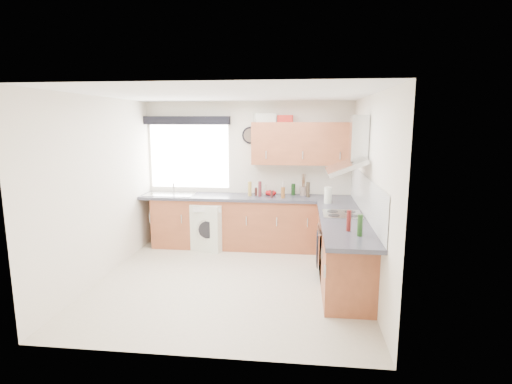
# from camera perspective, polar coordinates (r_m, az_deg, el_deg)

# --- Properties ---
(ground_plane) EXTENTS (3.60, 3.60, 0.00)m
(ground_plane) POSITION_cam_1_polar(r_m,az_deg,el_deg) (5.63, -3.60, -12.58)
(ground_plane) COLOR beige
(ceiling) EXTENTS (3.60, 3.60, 0.02)m
(ceiling) POSITION_cam_1_polar(r_m,az_deg,el_deg) (5.21, -3.91, 13.71)
(ceiling) COLOR white
(ceiling) RESTS_ON wall_back
(wall_back) EXTENTS (3.60, 0.02, 2.50)m
(wall_back) POSITION_cam_1_polar(r_m,az_deg,el_deg) (7.03, -1.15, 2.60)
(wall_back) COLOR silver
(wall_back) RESTS_ON ground_plane
(wall_front) EXTENTS (3.60, 0.02, 2.50)m
(wall_front) POSITION_cam_1_polar(r_m,az_deg,el_deg) (3.56, -8.91, -5.02)
(wall_front) COLOR silver
(wall_front) RESTS_ON ground_plane
(wall_left) EXTENTS (0.02, 3.60, 2.50)m
(wall_left) POSITION_cam_1_polar(r_m,az_deg,el_deg) (5.87, -21.32, 0.39)
(wall_left) COLOR silver
(wall_left) RESTS_ON ground_plane
(wall_right) EXTENTS (0.02, 3.60, 2.50)m
(wall_right) POSITION_cam_1_polar(r_m,az_deg,el_deg) (5.27, 15.91, -0.35)
(wall_right) COLOR silver
(wall_right) RESTS_ON ground_plane
(window) EXTENTS (1.40, 0.02, 1.10)m
(window) POSITION_cam_1_polar(r_m,az_deg,el_deg) (7.21, -9.50, 5.05)
(window) COLOR silver
(window) RESTS_ON wall_back
(window_blind) EXTENTS (1.50, 0.18, 0.14)m
(window_blind) POSITION_cam_1_polar(r_m,az_deg,el_deg) (7.09, -9.85, 10.05)
(window_blind) COLOR black
(window_blind) RESTS_ON wall_back
(splashback) EXTENTS (0.01, 3.00, 0.54)m
(splashback) POSITION_cam_1_polar(r_m,az_deg,el_deg) (5.57, 15.28, -0.50)
(splashback) COLOR white
(splashback) RESTS_ON wall_right
(base_cab_back) EXTENTS (3.00, 0.58, 0.86)m
(base_cab_back) POSITION_cam_1_polar(r_m,az_deg,el_deg) (6.92, -2.26, -4.45)
(base_cab_back) COLOR brown
(base_cab_back) RESTS_ON ground_plane
(base_cab_corner) EXTENTS (0.60, 0.60, 0.86)m
(base_cab_corner) POSITION_cam_1_polar(r_m,az_deg,el_deg) (6.86, 11.10, -4.77)
(base_cab_corner) COLOR brown
(base_cab_corner) RESTS_ON ground_plane
(base_cab_right) EXTENTS (0.58, 2.10, 0.86)m
(base_cab_right) POSITION_cam_1_polar(r_m,az_deg,el_deg) (5.57, 12.28, -8.33)
(base_cab_right) COLOR brown
(base_cab_right) RESTS_ON ground_plane
(worktop_back) EXTENTS (3.60, 0.62, 0.05)m
(worktop_back) POSITION_cam_1_polar(r_m,az_deg,el_deg) (6.80, -1.47, -0.78)
(worktop_back) COLOR #303039
(worktop_back) RESTS_ON base_cab_back
(worktop_right) EXTENTS (0.62, 2.42, 0.05)m
(worktop_right) POSITION_cam_1_polar(r_m,az_deg,el_deg) (5.30, 12.51, -4.17)
(worktop_right) COLOR #303039
(worktop_right) RESTS_ON base_cab_right
(sink) EXTENTS (0.84, 0.46, 0.10)m
(sink) POSITION_cam_1_polar(r_m,az_deg,el_deg) (7.09, -12.17, -0.02)
(sink) COLOR #AFB0B1
(sink) RESTS_ON worktop_back
(oven) EXTENTS (0.56, 0.58, 0.85)m
(oven) POSITION_cam_1_polar(r_m,az_deg,el_deg) (5.72, 12.03, -7.90)
(oven) COLOR black
(oven) RESTS_ON ground_plane
(hob_plate) EXTENTS (0.52, 0.52, 0.01)m
(hob_plate) POSITION_cam_1_polar(r_m,az_deg,el_deg) (5.58, 12.21, -3.10)
(hob_plate) COLOR #AFB0B1
(hob_plate) RESTS_ON worktop_right
(extractor_hood) EXTENTS (0.52, 0.78, 0.66)m
(extractor_hood) POSITION_cam_1_polar(r_m,az_deg,el_deg) (5.47, 13.59, 5.63)
(extractor_hood) COLOR #AFB0B1
(extractor_hood) RESTS_ON wall_right
(upper_cabinets) EXTENTS (1.70, 0.35, 0.70)m
(upper_cabinets) POSITION_cam_1_polar(r_m,az_deg,el_deg) (6.75, 6.72, 6.90)
(upper_cabinets) COLOR brown
(upper_cabinets) RESTS_ON wall_back
(washing_machine) EXTENTS (0.67, 0.65, 0.79)m
(washing_machine) POSITION_cam_1_polar(r_m,az_deg,el_deg) (6.92, -6.47, -4.80)
(washing_machine) COLOR silver
(washing_machine) RESTS_ON ground_plane
(wall_clock) EXTENTS (0.30, 0.04, 0.30)m
(wall_clock) POSITION_cam_1_polar(r_m,az_deg,el_deg) (6.93, -0.80, 8.10)
(wall_clock) COLOR black
(wall_clock) RESTS_ON wall_back
(casserole) EXTENTS (0.40, 0.34, 0.14)m
(casserole) POSITION_cam_1_polar(r_m,az_deg,el_deg) (6.86, 1.26, 10.55)
(casserole) COLOR silver
(casserole) RESTS_ON upper_cabinets
(storage_box) EXTENTS (0.26, 0.22, 0.12)m
(storage_box) POSITION_cam_1_polar(r_m,az_deg,el_deg) (6.84, 4.21, 10.41)
(storage_box) COLOR #B3241C
(storage_box) RESTS_ON upper_cabinets
(utensil_pot) EXTENTS (0.11, 0.11, 0.15)m
(utensil_pot) POSITION_cam_1_polar(r_m,az_deg,el_deg) (6.88, 6.77, 0.14)
(utensil_pot) COLOR #7D665C
(utensil_pot) RESTS_ON worktop_back
(kitchen_roll) EXTENTS (0.12, 0.12, 0.25)m
(kitchen_roll) POSITION_cam_1_polar(r_m,az_deg,el_deg) (6.28, 10.23, -0.45)
(kitchen_roll) COLOR silver
(kitchen_roll) RESTS_ON worktop_right
(tomato_cluster) EXTENTS (0.17, 0.17, 0.07)m
(tomato_cluster) POSITION_cam_1_polar(r_m,az_deg,el_deg) (6.89, 2.11, -0.11)
(tomato_cluster) COLOR #B60E11
(tomato_cluster) RESTS_ON worktop_back
(jar_0) EXTENTS (0.07, 0.07, 0.18)m
(jar_0) POSITION_cam_1_polar(r_m,az_deg,el_deg) (6.62, 3.87, -0.08)
(jar_0) COLOR brown
(jar_0) RESTS_ON worktop_back
(jar_1) EXTENTS (0.06, 0.06, 0.26)m
(jar_1) POSITION_cam_1_polar(r_m,az_deg,el_deg) (6.72, 0.55, 0.43)
(jar_1) COLOR #551E23
(jar_1) RESTS_ON worktop_back
(jar_2) EXTENTS (0.07, 0.07, 0.13)m
(jar_2) POSITION_cam_1_polar(r_m,az_deg,el_deg) (6.82, 0.10, 0.05)
(jar_2) COLOR #331612
(jar_2) RESTS_ON worktop_back
(jar_3) EXTENTS (0.05, 0.05, 0.26)m
(jar_3) POSITION_cam_1_polar(r_m,az_deg,el_deg) (6.79, 3.87, 0.51)
(jar_3) COLOR #B2A698
(jar_3) RESTS_ON worktop_back
(jar_4) EXTENTS (0.06, 0.06, 0.23)m
(jar_4) POSITION_cam_1_polar(r_m,az_deg,el_deg) (6.78, 0.43, 0.42)
(jar_4) COLOR #A19B89
(jar_4) RESTS_ON worktop_back
(jar_5) EXTENTS (0.04, 0.04, 0.11)m
(jar_5) POSITION_cam_1_polar(r_m,az_deg,el_deg) (6.66, 2.26, -0.31)
(jar_5) COLOR #401917
(jar_5) RESTS_ON worktop_back
(jar_6) EXTENTS (0.07, 0.07, 0.20)m
(jar_6) POSITION_cam_1_polar(r_m,az_deg,el_deg) (6.88, 5.34, 0.37)
(jar_6) COLOR #153412
(jar_6) RESTS_ON worktop_back
(jar_7) EXTENTS (0.05, 0.05, 0.18)m
(jar_7) POSITION_cam_1_polar(r_m,az_deg,el_deg) (6.92, 1.31, 0.38)
(jar_7) COLOR #B7B09C
(jar_7) RESTS_ON worktop_back
(jar_8) EXTENTS (0.06, 0.06, 0.25)m
(jar_8) POSITION_cam_1_polar(r_m,az_deg,el_deg) (6.77, -0.90, 0.45)
(jar_8) COLOR olive
(jar_8) RESTS_ON worktop_back
(jar_9) EXTENTS (0.06, 0.06, 0.26)m
(jar_9) POSITION_cam_1_polar(r_m,az_deg,el_deg) (6.72, 7.44, 0.33)
(jar_9) COLOR #3B2E20
(jar_9) RESTS_ON worktop_back
(bottle_0) EXTENTS (0.06, 0.06, 0.24)m
(bottle_0) POSITION_cam_1_polar(r_m,az_deg,el_deg) (4.58, 14.63, -4.62)
(bottle_0) COLOR #1D3F16
(bottle_0) RESTS_ON worktop_right
(bottle_1) EXTENTS (0.05, 0.05, 0.25)m
(bottle_1) POSITION_cam_1_polar(r_m,az_deg,el_deg) (4.75, 13.11, -4.03)
(bottle_1) COLOR #5F1614
(bottle_1) RESTS_ON worktop_right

